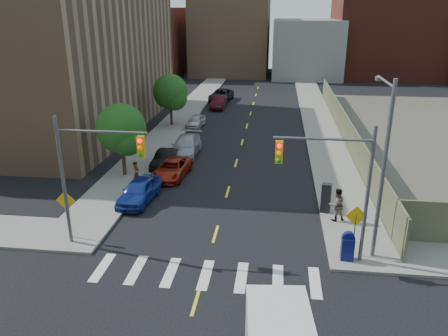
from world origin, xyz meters
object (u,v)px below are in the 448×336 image
(pedestrian_west, at_px, (137,173))
(pedestrian_east, at_px, (337,205))
(parked_car_maroon, at_px, (219,102))
(parked_car_white, at_px, (196,121))
(payphone, at_px, (326,198))
(parked_car_silver, at_px, (186,146))
(parked_car_grey, at_px, (221,95))
(parked_car_blue, at_px, (139,191))
(mailbox, at_px, (348,246))
(parked_car_black, at_px, (165,159))
(parked_car_red, at_px, (172,169))

(pedestrian_west, distance_m, pedestrian_east, 13.88)
(parked_car_maroon, relative_size, pedestrian_east, 2.37)
(parked_car_white, height_order, payphone, payphone)
(parked_car_maroon, bearing_deg, pedestrian_east, -69.69)
(parked_car_maroon, bearing_deg, parked_car_silver, -90.61)
(parked_car_white, height_order, parked_car_grey, parked_car_grey)
(parked_car_blue, height_order, parked_car_maroon, parked_car_maroon)
(mailbox, bearing_deg, parked_car_maroon, 108.60)
(payphone, bearing_deg, pedestrian_east, -48.37)
(pedestrian_west, bearing_deg, parked_car_maroon, -7.47)
(mailbox, height_order, pedestrian_east, pedestrian_east)
(pedestrian_west, bearing_deg, parked_car_white, -6.40)
(parked_car_blue, height_order, mailbox, mailbox)
(parked_car_maroon, bearing_deg, parked_car_blue, -92.30)
(pedestrian_west, bearing_deg, parked_car_grey, -6.21)
(parked_car_blue, bearing_deg, parked_car_white, 95.23)
(parked_car_black, xyz_separation_m, payphone, (11.80, -7.16, 0.42))
(parked_car_black, bearing_deg, mailbox, -41.50)
(parked_car_blue, bearing_deg, parked_car_grey, 93.93)
(parked_car_silver, xyz_separation_m, parked_car_white, (-0.86, 9.26, -0.14))
(parked_car_blue, bearing_deg, pedestrian_west, 116.83)
(parked_car_black, height_order, pedestrian_east, pedestrian_east)
(pedestrian_east, bearing_deg, mailbox, 70.80)
(parked_car_maroon, xyz_separation_m, payphone, (10.50, -29.18, 0.30))
(parked_car_blue, xyz_separation_m, parked_car_grey, (1.02, 33.30, 0.02))
(parked_car_blue, bearing_deg, mailbox, -19.13)
(pedestrian_west, height_order, pedestrian_east, pedestrian_east)
(parked_car_black, bearing_deg, parked_car_grey, 91.59)
(parked_car_blue, distance_m, parked_car_grey, 33.32)
(parked_car_black, height_order, parked_car_grey, parked_car_grey)
(parked_car_blue, distance_m, parked_car_maroon, 28.81)
(parked_car_black, bearing_deg, parked_car_red, -60.09)
(pedestrian_east, bearing_deg, payphone, -83.62)
(parked_car_silver, distance_m, pedestrian_west, 7.61)
(payphone, bearing_deg, parked_car_grey, 123.19)
(parked_car_red, distance_m, parked_car_grey, 28.67)
(parked_car_blue, distance_m, pedestrian_east, 12.40)
(parked_car_black, relative_size, pedestrian_west, 2.36)
(parked_car_white, bearing_deg, parked_car_maroon, 88.20)
(pedestrian_east, bearing_deg, parked_car_red, -48.10)
(pedestrian_west, xyz_separation_m, pedestrian_east, (13.30, -3.98, 0.15))
(payphone, xyz_separation_m, pedestrian_east, (0.51, -1.04, 0.06))
(parked_car_blue, height_order, parked_car_grey, parked_car_grey)
(parked_car_blue, xyz_separation_m, parked_car_black, (0.00, 6.77, -0.11))
(parked_car_maroon, relative_size, payphone, 2.54)
(parked_car_red, relative_size, pedestrian_east, 2.33)
(parked_car_maroon, distance_m, mailbox, 36.23)
(parked_car_silver, distance_m, parked_car_white, 9.30)
(parked_car_black, distance_m, parked_car_silver, 3.28)
(parked_car_grey, bearing_deg, parked_car_red, -84.38)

